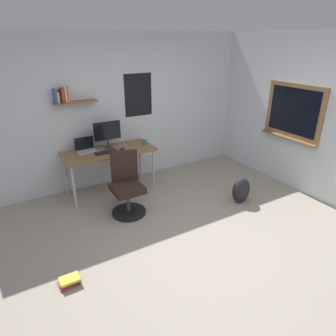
{
  "coord_description": "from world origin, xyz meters",
  "views": [
    {
      "loc": [
        -1.95,
        -2.47,
        2.47
      ],
      "look_at": [
        -0.08,
        0.71,
        0.85
      ],
      "focal_mm": 31.6,
      "sensor_mm": 36.0,
      "label": 1
    }
  ],
  "objects_px": {
    "laptop": "(86,148)",
    "backpack": "(241,190)",
    "desk": "(109,154)",
    "computer_mouse": "(122,149)",
    "book_stack_on_floor": "(69,281)",
    "keyboard": "(106,152)",
    "monitor_primary": "(107,133)",
    "coffee_mug": "(145,142)",
    "office_chair": "(127,188)"
  },
  "relations": [
    {
      "from": "laptop",
      "to": "backpack",
      "type": "distance_m",
      "value": 2.64
    },
    {
      "from": "desk",
      "to": "computer_mouse",
      "type": "distance_m",
      "value": 0.24
    },
    {
      "from": "desk",
      "to": "book_stack_on_floor",
      "type": "bearing_deg",
      "value": -122.6
    },
    {
      "from": "keyboard",
      "to": "book_stack_on_floor",
      "type": "relative_size",
      "value": 1.51
    },
    {
      "from": "laptop",
      "to": "monitor_primary",
      "type": "distance_m",
      "value": 0.44
    },
    {
      "from": "coffee_mug",
      "to": "backpack",
      "type": "distance_m",
      "value": 1.84
    },
    {
      "from": "office_chair",
      "to": "laptop",
      "type": "bearing_deg",
      "value": 108.53
    },
    {
      "from": "computer_mouse",
      "to": "backpack",
      "type": "distance_m",
      "value": 2.08
    },
    {
      "from": "desk",
      "to": "laptop",
      "type": "distance_m",
      "value": 0.4
    },
    {
      "from": "computer_mouse",
      "to": "monitor_primary",
      "type": "bearing_deg",
      "value": 130.62
    },
    {
      "from": "laptop",
      "to": "coffee_mug",
      "type": "bearing_deg",
      "value": -10.94
    },
    {
      "from": "keyboard",
      "to": "computer_mouse",
      "type": "height_order",
      "value": "computer_mouse"
    },
    {
      "from": "monitor_primary",
      "to": "computer_mouse",
      "type": "xyz_separation_m",
      "value": [
        0.17,
        -0.19,
        -0.25
      ]
    },
    {
      "from": "monitor_primary",
      "to": "coffee_mug",
      "type": "relative_size",
      "value": 5.04
    },
    {
      "from": "monitor_primary",
      "to": "keyboard",
      "type": "relative_size",
      "value": 1.25
    },
    {
      "from": "monitor_primary",
      "to": "keyboard",
      "type": "xyz_separation_m",
      "value": [
        -0.11,
        -0.19,
        -0.26
      ]
    },
    {
      "from": "office_chair",
      "to": "computer_mouse",
      "type": "relative_size",
      "value": 9.13
    },
    {
      "from": "office_chair",
      "to": "keyboard",
      "type": "relative_size",
      "value": 2.57
    },
    {
      "from": "backpack",
      "to": "book_stack_on_floor",
      "type": "height_order",
      "value": "backpack"
    },
    {
      "from": "coffee_mug",
      "to": "keyboard",
      "type": "bearing_deg",
      "value": -176.09
    },
    {
      "from": "backpack",
      "to": "book_stack_on_floor",
      "type": "relative_size",
      "value": 1.76
    },
    {
      "from": "desk",
      "to": "office_chair",
      "type": "bearing_deg",
      "value": -91.94
    },
    {
      "from": "monitor_primary",
      "to": "book_stack_on_floor",
      "type": "relative_size",
      "value": 1.89
    },
    {
      "from": "laptop",
      "to": "backpack",
      "type": "height_order",
      "value": "laptop"
    },
    {
      "from": "office_chair",
      "to": "monitor_primary",
      "type": "distance_m",
      "value": 1.08
    },
    {
      "from": "laptop",
      "to": "computer_mouse",
      "type": "bearing_deg",
      "value": -24.0
    },
    {
      "from": "laptop",
      "to": "monitor_primary",
      "type": "height_order",
      "value": "monitor_primary"
    },
    {
      "from": "office_chair",
      "to": "coffee_mug",
      "type": "relative_size",
      "value": 10.33
    },
    {
      "from": "monitor_primary",
      "to": "keyboard",
      "type": "height_order",
      "value": "monitor_primary"
    },
    {
      "from": "monitor_primary",
      "to": "coffee_mug",
      "type": "xyz_separation_m",
      "value": [
        0.62,
        -0.14,
        -0.22
      ]
    },
    {
      "from": "laptop",
      "to": "office_chair",
      "type": "bearing_deg",
      "value": -71.47
    },
    {
      "from": "coffee_mug",
      "to": "book_stack_on_floor",
      "type": "distance_m",
      "value": 2.68
    },
    {
      "from": "laptop",
      "to": "book_stack_on_floor",
      "type": "distance_m",
      "value": 2.3
    },
    {
      "from": "desk",
      "to": "office_chair",
      "type": "height_order",
      "value": "office_chair"
    },
    {
      "from": "desk",
      "to": "backpack",
      "type": "relative_size",
      "value": 3.5
    },
    {
      "from": "desk",
      "to": "backpack",
      "type": "height_order",
      "value": "desk"
    },
    {
      "from": "keyboard",
      "to": "monitor_primary",
      "type": "bearing_deg",
      "value": 59.73
    },
    {
      "from": "desk",
      "to": "coffee_mug",
      "type": "relative_size",
      "value": 16.43
    },
    {
      "from": "desk",
      "to": "backpack",
      "type": "xyz_separation_m",
      "value": [
        1.68,
        -1.44,
        -0.47
      ]
    },
    {
      "from": "computer_mouse",
      "to": "backpack",
      "type": "bearing_deg",
      "value": -42.64
    },
    {
      "from": "office_chair",
      "to": "coffee_mug",
      "type": "height_order",
      "value": "office_chair"
    },
    {
      "from": "backpack",
      "to": "keyboard",
      "type": "bearing_deg",
      "value": 142.26
    },
    {
      "from": "computer_mouse",
      "to": "backpack",
      "type": "xyz_separation_m",
      "value": [
        1.48,
        -1.36,
        -0.56
      ]
    },
    {
      "from": "office_chair",
      "to": "monitor_primary",
      "type": "bearing_deg",
      "value": 85.87
    },
    {
      "from": "monitor_primary",
      "to": "book_stack_on_floor",
      "type": "distance_m",
      "value": 2.5
    },
    {
      "from": "desk",
      "to": "laptop",
      "type": "xyz_separation_m",
      "value": [
        -0.34,
        0.16,
        0.13
      ]
    },
    {
      "from": "monitor_primary",
      "to": "computer_mouse",
      "type": "relative_size",
      "value": 4.46
    },
    {
      "from": "coffee_mug",
      "to": "backpack",
      "type": "height_order",
      "value": "coffee_mug"
    },
    {
      "from": "office_chair",
      "to": "backpack",
      "type": "xyz_separation_m",
      "value": [
        1.71,
        -0.66,
        -0.19
      ]
    },
    {
      "from": "desk",
      "to": "keyboard",
      "type": "bearing_deg",
      "value": -131.81
    }
  ]
}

